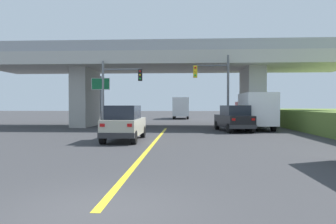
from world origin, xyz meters
TOP-DOWN VIEW (x-y plane):
  - ground at (0.00, 24.23)m, footprint 160.00×160.00m
  - overpass_bridge at (0.00, 24.23)m, footprint 33.92×8.17m
  - lane_divider_stripe at (0.00, 10.90)m, footprint 0.20×21.81m
  - suv_lead at (-1.79, 12.04)m, footprint 1.91×4.60m
  - suv_crossing at (5.46, 18.94)m, footprint 2.63×4.87m
  - box_truck at (7.52, 20.99)m, footprint 2.33×6.72m
  - traffic_signal_nearside at (4.19, 19.53)m, footprint 2.85×0.36m
  - traffic_signal_farside at (-3.98, 19.90)m, footprint 3.33×0.36m
  - highway_sign at (-5.63, 21.20)m, footprint 1.60×0.17m
  - semi_truck_distant at (1.02, 41.78)m, footprint 2.33×6.93m

SIDE VIEW (x-z plane):
  - ground at x=0.00m, z-range 0.00..0.00m
  - lane_divider_stripe at x=0.00m, z-range 0.00..0.01m
  - suv_lead at x=-1.79m, z-range 0.00..2.02m
  - suv_crossing at x=5.46m, z-range 0.00..2.02m
  - box_truck at x=7.52m, z-range 0.08..3.09m
  - semi_truck_distant at x=1.02m, z-range 0.07..3.22m
  - highway_sign at x=-5.63m, z-range 1.07..5.62m
  - traffic_signal_farside at x=-3.98m, z-range 0.77..6.45m
  - traffic_signal_nearside at x=4.19m, z-range 0.74..6.75m
  - overpass_bridge at x=0.00m, z-range 1.65..9.12m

